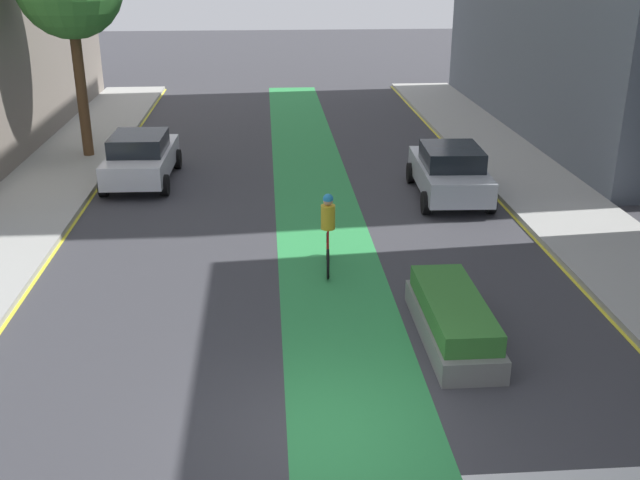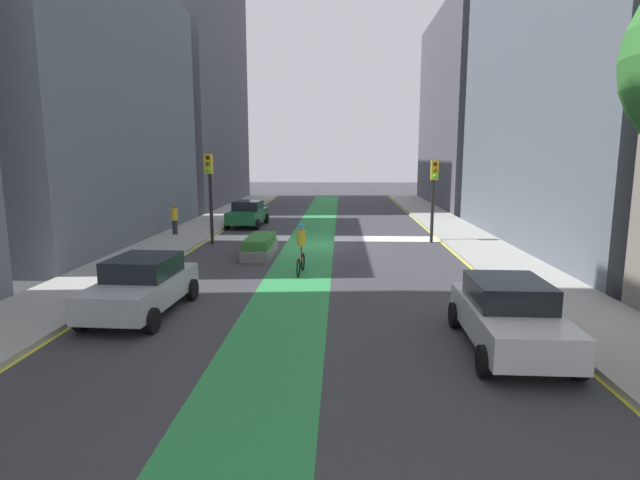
# 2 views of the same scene
# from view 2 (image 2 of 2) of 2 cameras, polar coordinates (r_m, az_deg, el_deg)

# --- Properties ---
(ground_plane) EXTENTS (120.00, 120.00, 0.00)m
(ground_plane) POSITION_cam_2_polar(r_m,az_deg,el_deg) (24.81, 0.28, -0.56)
(ground_plane) COLOR #38383D
(bike_lane_paint) EXTENTS (2.40, 60.00, 0.01)m
(bike_lane_paint) POSITION_cam_2_polar(r_m,az_deg,el_deg) (24.84, -1.19, -0.54)
(bike_lane_paint) COLOR #2D8C47
(bike_lane_paint) RESTS_ON ground_plane
(crosswalk_band) EXTENTS (12.00, 1.80, 0.01)m
(crosswalk_band) POSITION_cam_2_polar(r_m,az_deg,el_deg) (26.78, 0.44, 0.19)
(crosswalk_band) COLOR silver
(crosswalk_band) RESTS_ON ground_plane
(sidewalk_left) EXTENTS (3.00, 60.00, 0.15)m
(sidewalk_left) POSITION_cam_2_polar(r_m,az_deg,el_deg) (25.65, 17.27, -0.49)
(sidewalk_left) COLOR #9E9E99
(sidewalk_left) RESTS_ON ground_plane
(curb_stripe_left) EXTENTS (0.16, 60.00, 0.01)m
(curb_stripe_left) POSITION_cam_2_polar(r_m,az_deg,el_deg) (25.31, 13.98, -0.63)
(curb_stripe_left) COLOR yellow
(curb_stripe_left) RESTS_ON ground_plane
(sidewalk_right) EXTENTS (3.00, 60.00, 0.15)m
(sidewalk_right) POSITION_cam_2_polar(r_m,az_deg,el_deg) (26.17, -16.36, -0.25)
(sidewalk_right) COLOR #9E9E99
(sidewalk_right) RESTS_ON ground_plane
(curb_stripe_right) EXTENTS (0.16, 60.00, 0.01)m
(curb_stripe_right) POSITION_cam_2_polar(r_m,az_deg,el_deg) (25.74, -13.19, -0.43)
(curb_stripe_right) COLOR yellow
(curb_stripe_right) RESTS_ON ground_plane
(buildings_right_row) EXTENTS (9.63, 59.58, 25.70)m
(buildings_right_row) POSITION_cam_2_polar(r_m,az_deg,el_deg) (32.18, -25.77, 20.51)
(buildings_right_row) COLOR #4C4C56
(buildings_right_row) RESTS_ON ground_plane
(traffic_signal_near_right) EXTENTS (0.35, 0.52, 4.41)m
(traffic_signal_near_right) POSITION_cam_2_polar(r_m,az_deg,el_deg) (25.15, -12.35, 6.45)
(traffic_signal_near_right) COLOR black
(traffic_signal_near_right) RESTS_ON ground_plane
(traffic_signal_near_left) EXTENTS (0.35, 0.52, 4.10)m
(traffic_signal_near_left) POSITION_cam_2_polar(r_m,az_deg,el_deg) (25.74, 12.71, 6.04)
(traffic_signal_near_left) COLOR black
(traffic_signal_near_left) RESTS_ON ground_plane
(car_silver_right_far) EXTENTS (2.18, 4.28, 1.57)m
(car_silver_right_far) POSITION_cam_2_polar(r_m,az_deg,el_deg) (14.79, -19.44, -4.83)
(car_silver_right_far) COLOR #B2B7BF
(car_silver_right_far) RESTS_ON ground_plane
(car_white_left_far) EXTENTS (2.10, 4.24, 1.57)m
(car_white_left_far) POSITION_cam_2_polar(r_m,az_deg,el_deg) (12.19, 20.54, -7.91)
(car_white_left_far) COLOR silver
(car_white_left_far) RESTS_ON ground_plane
(car_green_right_near) EXTENTS (2.18, 4.28, 1.57)m
(car_green_right_near) POSITION_cam_2_polar(r_m,az_deg,el_deg) (31.67, -8.16, 2.99)
(car_green_right_near) COLOR #196033
(car_green_right_near) RESTS_ON ground_plane
(cyclist_in_lane) EXTENTS (0.32, 1.73, 1.86)m
(cyclist_in_lane) POSITION_cam_2_polar(r_m,az_deg,el_deg) (18.68, -2.16, -0.87)
(cyclist_in_lane) COLOR black
(cyclist_in_lane) RESTS_ON ground_plane
(pedestrian_sidewalk_right_a) EXTENTS (0.34, 0.34, 1.62)m
(pedestrian_sidewalk_right_a) POSITION_cam_2_polar(r_m,az_deg,el_deg) (28.27, -16.09, 2.30)
(pedestrian_sidewalk_right_a) COLOR #262638
(pedestrian_sidewalk_right_a) RESTS_ON sidewalk_right
(median_planter) EXTENTS (1.16, 3.41, 0.85)m
(median_planter) POSITION_cam_2_polar(r_m,az_deg,el_deg) (22.29, -6.78, -0.72)
(median_planter) COLOR slate
(median_planter) RESTS_ON ground_plane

